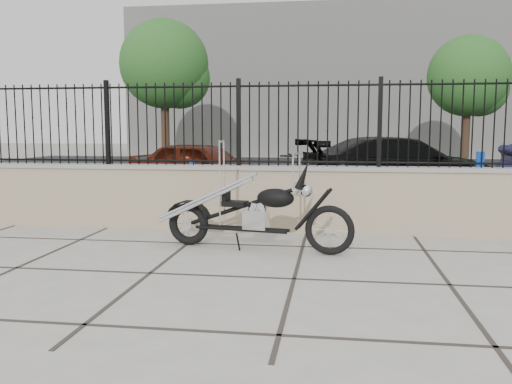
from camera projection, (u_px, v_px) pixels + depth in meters
name	position (u px, v px, depth m)	size (l,w,h in m)	color
ground_plane	(294.00, 279.00, 5.41)	(90.00, 90.00, 0.00)	#99968E
parking_lot	(322.00, 174.00, 17.70)	(30.00, 30.00, 0.00)	black
retaining_wall	(307.00, 199.00, 7.81)	(14.00, 0.36, 0.96)	gray
iron_fence	(308.00, 124.00, 7.69)	(14.00, 0.08, 1.20)	black
background_building	(329.00, 84.00, 30.99)	(22.00, 6.00, 8.00)	beige
chopper_motorcycle	(253.00, 195.00, 6.65)	(2.29, 0.40, 1.37)	black
car_red	(202.00, 167.00, 12.53)	(1.43, 3.54, 1.21)	#46150A
car_black	(400.00, 166.00, 12.20)	(1.84, 4.52, 1.31)	black
bollard_a	(192.00, 183.00, 10.60)	(0.10, 0.10, 0.86)	#0C16B6
bollard_b	(479.00, 184.00, 9.21)	(0.13, 0.13, 1.11)	blue
tree_left	(164.00, 60.00, 21.89)	(3.59, 3.59, 6.06)	#382619
tree_right	(469.00, 72.00, 20.35)	(3.04, 3.04, 5.13)	#382619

